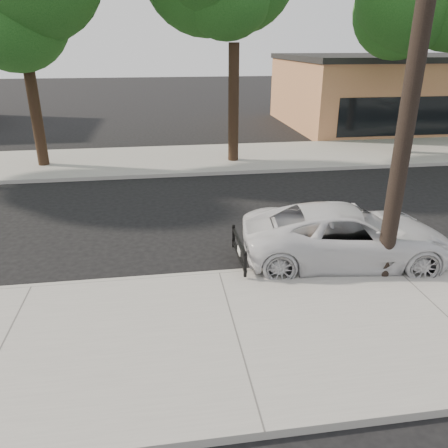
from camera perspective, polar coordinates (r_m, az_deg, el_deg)
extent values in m
plane|color=black|center=(11.76, -2.07, -1.98)|extent=(120.00, 120.00, 0.00)
cube|color=gray|center=(8.04, 1.56, -14.23)|extent=(90.00, 4.40, 0.15)
cube|color=gray|center=(19.76, -4.94, 8.44)|extent=(90.00, 5.00, 0.15)
cube|color=#9E9B93|center=(9.86, -0.67, -6.62)|extent=(90.00, 0.12, 0.16)
cube|color=#B17049|center=(31.81, 25.14, 15.40)|extent=(18.00, 10.00, 4.00)
cylinder|color=black|center=(9.25, 23.90, 19.33)|extent=(0.34, 0.34, 9.00)
cylinder|color=black|center=(19.61, -23.37, 13.18)|extent=(0.44, 0.44, 4.25)
sphere|color=#123F12|center=(19.46, -25.09, 23.40)|extent=(4.20, 4.20, 4.20)
cylinder|color=black|center=(18.84, 1.25, 15.41)|extent=(0.44, 0.44, 4.75)
cylinder|color=black|center=(21.95, 22.87, 14.29)|extent=(0.44, 0.44, 4.40)
sphere|color=#123F12|center=(21.83, 24.43, 23.74)|extent=(4.35, 4.35, 4.35)
imported|color=silver|center=(10.72, 15.78, -1.39)|extent=(5.18, 2.88, 1.37)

